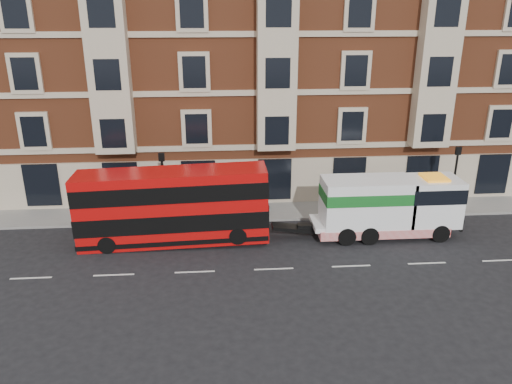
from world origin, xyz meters
TOP-DOWN VIEW (x-y plane):
  - ground at (0.00, 0.00)m, footprint 120.00×120.00m
  - sidewalk at (0.00, 7.50)m, footprint 90.00×3.00m
  - victorian_terrace at (0.50, 15.00)m, footprint 45.00×12.00m
  - lamp_post_west at (-6.00, 6.20)m, footprint 0.35×0.15m
  - lamp_post_east at (12.00, 6.20)m, footprint 0.35×0.15m
  - double_decker_bus at (-5.25, 3.52)m, footprint 10.43×2.39m
  - tow_truck at (6.81, 3.52)m, footprint 8.35×2.47m
  - pedestrian at (-7.06, 6.15)m, footprint 0.67×0.45m

SIDE VIEW (x-z plane):
  - ground at x=0.00m, z-range 0.00..0.00m
  - sidewalk at x=0.00m, z-range 0.00..0.15m
  - pedestrian at x=-7.06m, z-range 0.15..1.93m
  - tow_truck at x=6.81m, z-range 0.11..3.58m
  - double_decker_bus at x=-5.25m, z-range 0.13..4.35m
  - lamp_post_west at x=-6.00m, z-range 0.50..4.85m
  - lamp_post_east at x=12.00m, z-range 0.50..4.85m
  - victorian_terrace at x=0.50m, z-range -0.13..20.27m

